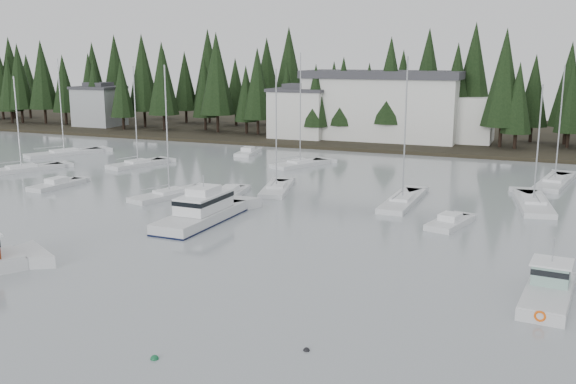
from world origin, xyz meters
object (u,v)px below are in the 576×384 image
lobster_boat_teal (548,293)px  sailboat_0 (169,196)px  sailboat_5 (533,205)px  sailboat_6 (402,202)px  sailboat_9 (276,190)px  runabout_3 (248,153)px  cabin_cruiser_center (202,214)px  sailboat_1 (300,165)px  runabout_1 (450,224)px  harbor_inn (395,106)px  sailboat_7 (554,184)px  house_west (300,112)px  runabout_4 (230,195)px  sailboat_4 (138,165)px  runabout_0 (57,186)px  house_far_west (99,105)px  sailboat_2 (64,154)px  sailboat_3 (22,171)px

lobster_boat_teal → sailboat_0: 38.36m
sailboat_0 → sailboat_5: 34.96m
sailboat_6 → sailboat_9: size_ratio=1.09×
sailboat_0 → runabout_3: size_ratio=2.04×
sailboat_5 → sailboat_9: bearing=88.3°
cabin_cruiser_center → lobster_boat_teal: bearing=-105.2°
sailboat_1 → runabout_1: (22.03, -22.59, 0.04)m
harbor_inn → sailboat_6: size_ratio=2.07×
sailboat_7 → cabin_cruiser_center: bearing=146.1°
sailboat_7 → sailboat_9: size_ratio=1.02×
house_west → runabout_1: 55.71m
runabout_4 → sailboat_1: bearing=-8.5°
sailboat_9 → sailboat_0: bearing=112.6°
sailboat_0 → sailboat_4: (-13.67, 14.09, -0.01)m
sailboat_0 → lobster_boat_teal: bearing=-97.0°
cabin_cruiser_center → runabout_3: bearing=21.0°
lobster_boat_teal → sailboat_4: size_ratio=0.56×
sailboat_6 → runabout_0: 36.38m
house_west → house_far_west: 42.05m
runabout_0 → house_west: bearing=-8.4°
lobster_boat_teal → runabout_3: 59.23m
runabout_3 → house_far_west: bearing=56.3°
lobster_boat_teal → runabout_1: bearing=32.8°
house_west → runabout_3: bearing=-94.4°
sailboat_5 → sailboat_2: bearing=73.7°
cabin_cruiser_center → sailboat_5: 30.77m
lobster_boat_teal → runabout_4: size_ratio=1.10×
sailboat_7 → sailboat_9: (-26.69, -14.86, 0.02)m
cabin_cruiser_center → runabout_4: bearing=15.3°
sailboat_7 → house_far_west: bearing=82.1°
sailboat_2 → runabout_1: size_ratio=2.36×
sailboat_1 → sailboat_5: 30.77m
cabin_cruiser_center → sailboat_1: 29.37m
sailboat_9 → cabin_cruiser_center: bearing=162.4°
house_west → lobster_boat_teal: size_ratio=1.32×
house_west → sailboat_5: 51.85m
runabout_0 → harbor_inn: bearing=-23.1°
sailboat_1 → runabout_1: bearing=-110.5°
sailboat_5 → sailboat_1: bearing=57.7°
house_far_west → sailboat_1: 57.22m
sailboat_2 → sailboat_6: (50.91, -11.99, 0.01)m
sailboat_3 → runabout_4: 30.02m
sailboat_2 → runabout_1: 59.32m
sailboat_0 → runabout_3: bearing=26.5°
house_far_west → harbor_inn: size_ratio=0.29×
house_west → runabout_4: bearing=-78.0°
sailboat_1 → house_far_west: bearing=88.8°
sailboat_6 → runabout_1: bearing=-140.0°
sailboat_3 → runabout_3: sailboat_3 is taller
sailboat_9 → runabout_0: (-22.52, -6.99, 0.05)m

